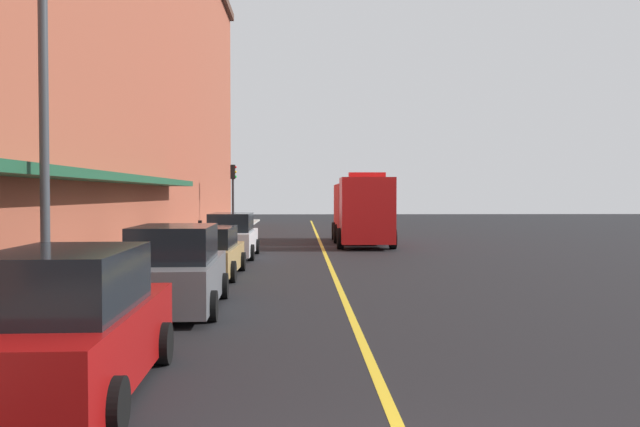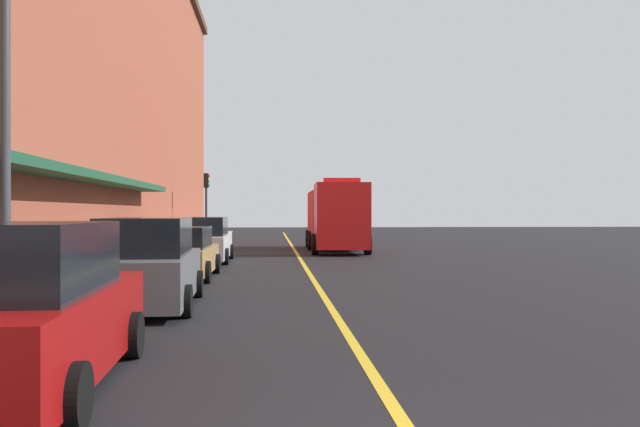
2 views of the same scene
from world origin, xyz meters
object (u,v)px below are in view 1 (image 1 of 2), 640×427
parked_car_0 (71,328)px  parking_meter_1 (200,230)px  parking_meter_0 (12,298)px  street_lamp_left (44,99)px  traffic_light_near (233,185)px  parked_car_3 (232,237)px  parking_meter_2 (61,280)px  parked_car_2 (207,253)px  fire_truck (361,211)px  parked_car_1 (176,271)px

parked_car_0 → parking_meter_1: size_ratio=3.67×
parking_meter_0 → parking_meter_1: same height
street_lamp_left → traffic_light_near: (0.66, 29.19, -1.24)m
parked_car_3 → parking_meter_1: bearing=54.5°
parked_car_3 → parking_meter_2: (-1.46, -15.49, 0.21)m
parking_meter_1 → parking_meter_0: bearing=-90.0°
traffic_light_near → parked_car_2: bearing=-86.6°
parked_car_0 → parking_meter_0: 1.93m
parking_meter_0 → street_lamp_left: bearing=101.8°
parked_car_0 → fire_truck: fire_truck is taller
parked_car_1 → parked_car_2: parked_car_1 is taller
parking_meter_1 → traffic_light_near: 13.69m
parked_car_1 → street_lamp_left: bearing=133.3°
fire_truck → parking_meter_2: fire_truck is taller
parked_car_1 → parked_car_3: size_ratio=1.00×
parked_car_2 → parked_car_3: parked_car_3 is taller
traffic_light_near → fire_truck: bearing=-45.4°
parked_car_1 → parking_meter_2: 3.34m
parked_car_1 → parked_car_2: bearing=-0.5°
parked_car_0 → street_lamp_left: 5.86m
parked_car_2 → parked_car_3: (0.13, 6.46, 0.10)m
parked_car_2 → parking_meter_2: size_ratio=3.62×
parked_car_2 → traffic_light_near: traffic_light_near is taller
parked_car_2 → parking_meter_2: (-1.32, -9.03, 0.31)m
fire_truck → parking_meter_2: bearing=-17.7°
parked_car_2 → parking_meter_2: parked_car_2 is taller
fire_truck → street_lamp_left: street_lamp_left is taller
parking_meter_0 → parked_car_1: bearing=73.5°
parked_car_1 → parking_meter_1: size_ratio=3.66×
parked_car_0 → parking_meter_1: (-1.33, 19.92, 0.18)m
fire_truck → parking_meter_0: size_ratio=6.89×
parked_car_0 → traffic_light_near: size_ratio=1.14×
parking_meter_1 → parking_meter_2: 16.54m
parked_car_2 → traffic_light_near: 21.21m
parked_car_3 → parking_meter_0: 17.55m
parking_meter_1 → parking_meter_2: (0.00, -16.54, 0.00)m
parked_car_0 → parked_car_2: 12.42m
fire_truck → traffic_light_near: bearing=-134.8°
parked_car_0 → parking_meter_0: parked_car_0 is taller
street_lamp_left → traffic_light_near: bearing=88.7°
parked_car_0 → traffic_light_near: (-1.27, 33.46, 2.27)m
street_lamp_left → traffic_light_near: 29.22m
parked_car_0 → parking_meter_1: parked_car_0 is taller
fire_truck → traffic_light_near: (-7.38, 7.48, 1.43)m
parked_car_3 → fire_truck: (5.99, 7.10, 0.88)m
parked_car_1 → street_lamp_left: size_ratio=0.70×
parked_car_2 → traffic_light_near: (-1.26, 21.04, 2.41)m
fire_truck → parked_car_2: bearing=-23.7°
parked_car_0 → fire_truck: 26.70m
parked_car_3 → parking_meter_1: size_ratio=3.67×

